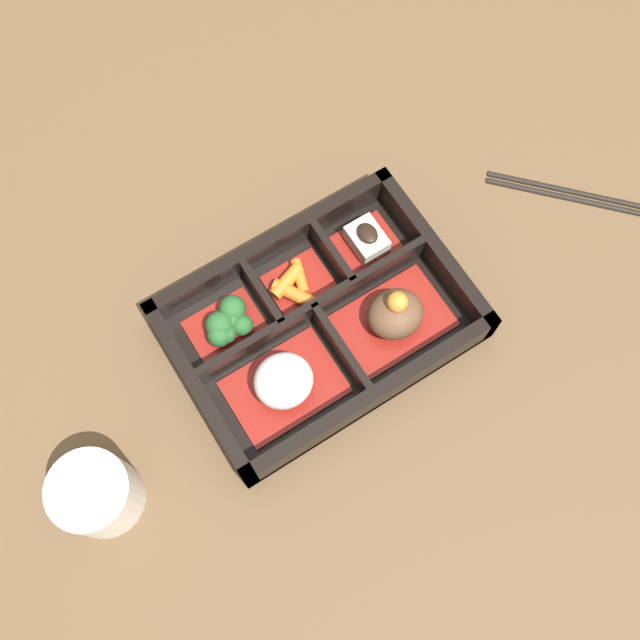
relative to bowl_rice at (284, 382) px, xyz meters
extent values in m
plane|color=brown|center=(-0.07, -0.04, -0.03)|extent=(3.00, 3.00, 0.00)
cube|color=black|center=(-0.07, -0.04, -0.03)|extent=(0.30, 0.21, 0.01)
cube|color=black|center=(-0.07, -0.14, -0.01)|extent=(0.30, 0.01, 0.05)
cube|color=black|center=(-0.07, 0.06, -0.01)|extent=(0.30, 0.01, 0.05)
cube|color=black|center=(-0.21, -0.04, -0.01)|extent=(0.01, 0.21, 0.05)
cube|color=black|center=(0.08, -0.04, -0.01)|extent=(0.01, 0.21, 0.05)
cube|color=black|center=(-0.07, -0.05, -0.01)|extent=(0.27, 0.01, 0.05)
cube|color=black|center=(-0.12, -0.09, -0.01)|extent=(0.01, 0.08, 0.05)
cube|color=black|center=(-0.03, -0.09, -0.01)|extent=(0.01, 0.08, 0.05)
cube|color=black|center=(-0.07, 0.00, -0.01)|extent=(0.01, 0.10, 0.05)
cube|color=maroon|center=(-0.13, 0.00, -0.02)|extent=(0.11, 0.08, 0.01)
ellipsoid|color=brown|center=(-0.13, 0.00, 0.00)|extent=(0.06, 0.05, 0.04)
sphere|color=orange|center=(-0.14, 0.00, 0.03)|extent=(0.02, 0.02, 0.02)
cube|color=maroon|center=(0.00, 0.00, -0.02)|extent=(0.11, 0.08, 0.01)
ellipsoid|color=silver|center=(0.00, 0.00, 0.01)|extent=(0.06, 0.06, 0.04)
cube|color=maroon|center=(-0.16, -0.09, -0.02)|extent=(0.07, 0.06, 0.01)
cube|color=beige|center=(-0.16, -0.09, -0.01)|extent=(0.03, 0.04, 0.02)
ellipsoid|color=black|center=(-0.16, -0.09, 0.01)|extent=(0.02, 0.03, 0.01)
cube|color=maroon|center=(-0.07, -0.09, -0.02)|extent=(0.07, 0.06, 0.01)
cylinder|color=orange|center=(-0.08, -0.09, -0.01)|extent=(0.02, 0.04, 0.01)
cylinder|color=orange|center=(-0.06, -0.08, -0.01)|extent=(0.04, 0.05, 0.01)
cylinder|color=orange|center=(-0.06, -0.10, -0.01)|extent=(0.04, 0.03, 0.02)
cube|color=maroon|center=(0.02, -0.09, -0.02)|extent=(0.08, 0.06, 0.01)
sphere|color=#265B28|center=(0.00, -0.10, 0.00)|extent=(0.03, 0.03, 0.03)
sphere|color=#265B28|center=(0.00, -0.08, -0.01)|extent=(0.02, 0.02, 0.02)
sphere|color=#265B28|center=(0.03, -0.08, 0.00)|extent=(0.03, 0.03, 0.03)
sphere|color=#265B28|center=(0.02, -0.09, 0.00)|extent=(0.03, 0.03, 0.03)
sphere|color=#265B28|center=(0.01, -0.09, -0.01)|extent=(0.02, 0.02, 0.02)
sphere|color=#265B28|center=(0.02, -0.08, -0.01)|extent=(0.02, 0.02, 0.02)
cylinder|color=beige|center=(0.21, 0.00, 0.00)|extent=(0.08, 0.08, 0.07)
cylinder|color=#597A38|center=(0.21, 0.00, 0.04)|extent=(0.06, 0.06, 0.01)
cylinder|color=black|center=(-0.41, -0.01, -0.03)|extent=(0.16, 0.16, 0.01)
cylinder|color=black|center=(-0.40, -0.01, -0.03)|extent=(0.16, 0.16, 0.01)
camera|label=1|loc=(0.07, 0.18, 0.72)|focal=42.00mm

